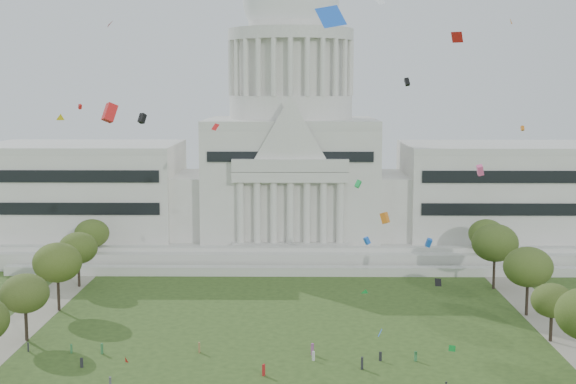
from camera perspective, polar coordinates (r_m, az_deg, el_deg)
name	(u,v)px	position (r m, az deg, el deg)	size (l,w,h in m)	color
capitol	(291,165)	(211.21, 0.20, 1.96)	(160.00, 64.50, 91.30)	beige
row_tree_l_3	(25,293)	(142.50, -18.21, -6.87)	(8.12, 8.12, 11.55)	black
row_tree_r_3	(552,301)	(142.44, 18.27, -7.34)	(7.01, 7.01, 9.98)	black
row_tree_l_4	(57,263)	(159.38, -16.09, -4.84)	(9.29, 9.29, 13.21)	black
row_tree_r_4	(528,267)	(156.49, 16.71, -5.13)	(9.19, 9.19, 13.06)	black
row_tree_l_5	(78,248)	(177.37, -14.71, -3.88)	(8.33, 8.33, 11.85)	black
row_tree_r_5	(495,243)	(175.09, 14.50, -3.52)	(9.82, 9.82, 13.96)	black
row_tree_l_6	(92,233)	(195.02, -13.78, -2.88)	(8.19, 8.19, 11.64)	black
row_tree_r_6	(486,234)	(193.06, 13.93, -2.92)	(8.42, 8.42, 11.97)	black
distant_crowd	(198,381)	(118.54, -6.40, -13.18)	(62.65, 32.58, 1.92)	#26262B
kite_swarm	(313,184)	(107.17, 1.82, 0.60)	(83.60, 107.56, 60.58)	orange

